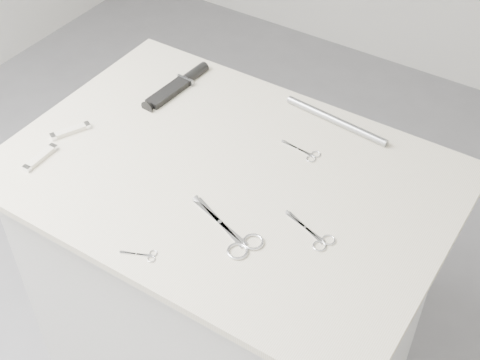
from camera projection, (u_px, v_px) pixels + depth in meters
The scene contains 10 objects.
plinth at pixel (229, 299), 1.82m from camera, with size 0.90×0.60×0.90m, color silver.
display_board at pixel (227, 176), 1.50m from camera, with size 1.00×0.70×0.02m, color beige.
large_shears at pixel (236, 238), 1.35m from camera, with size 0.19×0.11×0.01m.
embroidery_scissors_a at pixel (316, 236), 1.36m from camera, with size 0.13×0.07×0.00m.
embroidery_scissors_b at pixel (306, 153), 1.54m from camera, with size 0.10×0.04×0.00m.
tiny_scissors at pixel (143, 255), 1.32m from camera, with size 0.07×0.05×0.00m.
sheathed_knife at pixel (181, 84), 1.73m from camera, with size 0.05×0.22×0.03m.
pocket_knife_a at pixel (70, 131), 1.60m from camera, with size 0.06×0.10×0.01m.
pocket_knife_b at pixel (40, 157), 1.53m from camera, with size 0.02×0.10×0.01m.
metal_rail at pixel (336, 121), 1.62m from camera, with size 0.02×0.02×0.28m, color gray.
Camera 1 is at (0.62, -0.91, 1.94)m, focal length 50.00 mm.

